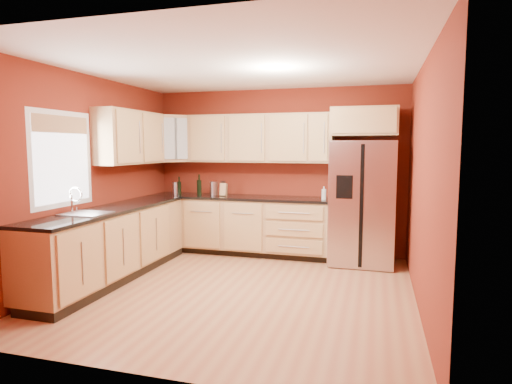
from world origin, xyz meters
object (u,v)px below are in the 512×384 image
Objects in this scene: knife_block at (224,190)px; soap_dispenser at (324,193)px; wine_bottle_a at (179,185)px; refrigerator at (362,203)px; canister_left at (176,188)px.

knife_block reaches higher than soap_dispenser.
wine_bottle_a is 1.49× the size of knife_block.
refrigerator is 9.19× the size of soap_dispenser.
wine_bottle_a is 2.36m from soap_dispenser.
knife_block is at bearing -0.12° from canister_left.
refrigerator is at bearing 0.80° from soap_dispenser.
refrigerator is 0.56m from soap_dispenser.
canister_left is (-2.98, 0.06, 0.13)m from refrigerator.
soap_dispenser is at bearing -1.71° from canister_left.
soap_dispenser is (1.60, -0.07, -0.00)m from knife_block.
wine_bottle_a is at bearing 178.80° from soap_dispenser.
wine_bottle_a is (-2.91, 0.04, 0.18)m from refrigerator.
wine_bottle_a is at bearing -18.56° from canister_left.
canister_left reaches higher than soap_dispenser.
wine_bottle_a is 0.76m from knife_block.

